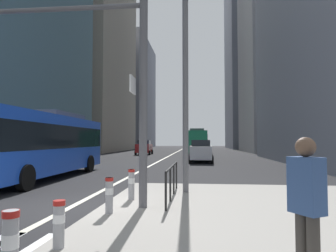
{
  "coord_description": "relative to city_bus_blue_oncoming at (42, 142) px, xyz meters",
  "views": [
    {
      "loc": [
        3.62,
        -8.38,
        1.89
      ],
      "look_at": [
        -0.31,
        30.46,
        3.77
      ],
      "focal_mm": 32.44,
      "sensor_mm": 36.0,
      "label": 1
    }
  ],
  "objects": [
    {
      "name": "car_receding_far",
      "position": [
        7.82,
        14.81,
        -0.85
      ],
      "size": [
        2.13,
        4.1,
        1.94
      ],
      "color": "#B2A899",
      "rests_on": "ground"
    },
    {
      "name": "traffic_signal_gantry",
      "position": [
        4.29,
        -6.38,
        2.26
      ],
      "size": [
        5.92,
        0.65,
        6.0
      ],
      "color": "#515156",
      "rests_on": "median_island"
    },
    {
      "name": "pedestrian_railing",
      "position": [
        6.89,
        -4.95,
        -0.98
      ],
      "size": [
        0.06,
        3.66,
        0.98
      ],
      "color": "black",
      "rests_on": "median_island"
    },
    {
      "name": "bollard_left",
      "position": [
        5.44,
        -9.5,
        -1.26
      ],
      "size": [
        0.2,
        0.2,
        0.77
      ],
      "color": "#99999E",
      "rests_on": "median_island"
    },
    {
      "name": "ground_plane",
      "position": [
        4.09,
        14.09,
        -1.84
      ],
      "size": [
        160.0,
        160.0,
        0.0
      ],
      "primitive_type": "plane",
      "color": "black"
    },
    {
      "name": "bollard_back",
      "position": [
        5.72,
        -5.4,
        -1.19
      ],
      "size": [
        0.2,
        0.2,
        0.89
      ],
      "color": "#99999E",
      "rests_on": "median_island"
    },
    {
      "name": "pedestrian_waiting",
      "position": [
        8.99,
        -10.5,
        -0.69
      ],
      "size": [
        0.4,
        0.45,
        1.78
      ],
      "color": "#423D38",
      "rests_on": "median_island"
    },
    {
      "name": "median_island",
      "position": [
        9.59,
        -6.91,
        -1.76
      ],
      "size": [
        9.0,
        10.0,
        0.15
      ],
      "primitive_type": "cube",
      "color": "gray",
      "rests_on": "ground"
    },
    {
      "name": "lane_centre_line",
      "position": [
        4.09,
        24.09,
        -1.83
      ],
      "size": [
        0.2,
        80.0,
        0.01
      ],
      "primitive_type": "cube",
      "color": "beige",
      "rests_on": "ground"
    },
    {
      "name": "city_bus_blue_oncoming",
      "position": [
        0.0,
        0.0,
        0.0
      ],
      "size": [
        2.82,
        10.88,
        3.4
      ],
      "color": "blue",
      "rests_on": "ground"
    },
    {
      "name": "city_bus_red_receding",
      "position": [
        7.53,
        26.84,
        -0.0
      ],
      "size": [
        2.76,
        10.73,
        3.4
      ],
      "color": "#198456",
      "rests_on": "ground"
    },
    {
      "name": "office_tower_right_far",
      "position": [
        21.09,
        60.76,
        24.48
      ],
      "size": [
        12.26,
        19.29,
        52.64
      ],
      "primitive_type": "cube",
      "color": "slate",
      "rests_on": "ground"
    },
    {
      "name": "car_receding_near",
      "position": [
        7.94,
        12.38,
        -0.84
      ],
      "size": [
        2.14,
        4.55,
        1.94
      ],
      "color": "silver",
      "rests_on": "ground"
    },
    {
      "name": "bollard_right",
      "position": [
        5.56,
        -7.13,
        -1.21
      ],
      "size": [
        0.2,
        0.2,
        0.85
      ],
      "color": "#99999E",
      "rests_on": "median_island"
    },
    {
      "name": "car_oncoming_mid",
      "position": [
        0.39,
        26.18,
        -0.85
      ],
      "size": [
        2.15,
        4.26,
        1.94
      ],
      "color": "maroon",
      "rests_on": "ground"
    },
    {
      "name": "bollard_front",
      "position": [
        5.52,
        -10.91,
        -1.17
      ],
      "size": [
        0.2,
        0.2,
        0.93
      ],
      "color": "#99999E",
      "rests_on": "median_island"
    },
    {
      "name": "office_tower_left_mid",
      "position": [
        -11.91,
        39.71,
        23.12
      ],
      "size": [
        11.6,
        23.09,
        49.9
      ],
      "primitive_type": "cube",
      "color": "gray",
      "rests_on": "ground"
    },
    {
      "name": "office_tower_left_far",
      "position": [
        -11.91,
        67.8,
        12.7
      ],
      "size": [
        12.34,
        24.06,
        29.07
      ],
      "primitive_type": "cube",
      "color": "slate",
      "rests_on": "ground"
    },
    {
      "name": "office_tower_right_mid",
      "position": [
        21.09,
        37.62,
        22.57
      ],
      "size": [
        11.23,
        16.66,
        48.81
      ],
      "primitive_type": "cube",
      "color": "#9E9EA3",
      "rests_on": "ground"
    },
    {
      "name": "street_lamp_post",
      "position": [
        7.26,
        -3.91,
        3.45
      ],
      "size": [
        5.5,
        0.32,
        8.0
      ],
      "color": "#56565B",
      "rests_on": "median_island"
    }
  ]
}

